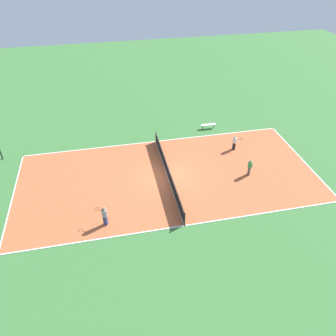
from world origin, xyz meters
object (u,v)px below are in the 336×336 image
at_px(tennis_ball_near_net, 181,179).
at_px(tennis_ball_far_baseline, 20,211).
at_px(tennis_ball_midcourt, 33,189).
at_px(tennis_net, 168,171).
at_px(player_far_white, 235,142).
at_px(player_far_green, 250,167).
at_px(player_baseline_gray, 104,215).
at_px(tennis_ball_right_alley, 57,207).
at_px(bench, 208,125).

bearing_deg(tennis_ball_near_net, tennis_ball_far_baseline, 95.97).
bearing_deg(tennis_ball_midcourt, tennis_net, -93.12).
height_order(player_far_white, player_far_green, player_far_green).
bearing_deg(player_baseline_gray, tennis_ball_near_net, -113.73).
xyz_separation_m(tennis_ball_midcourt, tennis_ball_far_baseline, (-2.41, 0.63, 0.00)).
relative_size(player_far_green, tennis_ball_near_net, 21.50).
xyz_separation_m(tennis_ball_far_baseline, tennis_ball_right_alley, (-0.08, -2.56, 0.00)).
bearing_deg(tennis_net, tennis_ball_midcourt, 86.88).
xyz_separation_m(tennis_ball_midcourt, tennis_ball_right_alley, (-2.49, -1.93, 0.00)).
distance_m(bench, tennis_ball_near_net, 8.85).
height_order(tennis_net, tennis_ball_right_alley, tennis_net).
bearing_deg(tennis_net, bench, -39.06).
bearing_deg(player_far_white, tennis_net, -143.45).
bearing_deg(tennis_ball_midcourt, tennis_ball_right_alley, -142.27).
bearing_deg(tennis_net, tennis_ball_near_net, -119.06).
bearing_deg(player_baseline_gray, tennis_ball_midcourt, -7.34).
bearing_deg(tennis_ball_right_alley, tennis_net, -77.65).
height_order(player_far_white, player_baseline_gray, player_baseline_gray).
bearing_deg(player_baseline_gray, player_far_green, -129.58).
xyz_separation_m(bench, tennis_ball_midcourt, (-6.38, 16.30, -0.33)).
distance_m(player_baseline_gray, tennis_ball_right_alley, 4.28).
distance_m(tennis_net, tennis_ball_far_baseline, 11.44).
height_order(player_baseline_gray, tennis_ball_midcourt, player_baseline_gray).
bearing_deg(tennis_ball_midcourt, tennis_ball_far_baseline, 165.36).
xyz_separation_m(tennis_net, bench, (6.96, -5.65, -0.19)).
xyz_separation_m(tennis_net, tennis_ball_far_baseline, (-1.83, 11.28, -0.52)).
height_order(player_far_green, player_baseline_gray, player_baseline_gray).
bearing_deg(bench, player_baseline_gray, 45.88).
distance_m(tennis_net, player_baseline_gray, 6.85).
distance_m(bench, tennis_ball_right_alley, 16.90).
height_order(tennis_net, tennis_ball_far_baseline, tennis_net).
height_order(player_far_green, tennis_ball_far_baseline, player_far_green).
bearing_deg(tennis_ball_far_baseline, tennis_ball_midcourt, -14.64).
distance_m(player_far_white, tennis_ball_right_alley, 16.20).
bearing_deg(tennis_ball_near_net, player_far_green, -95.65).
relative_size(player_far_white, player_baseline_gray, 0.89).
bearing_deg(tennis_ball_far_baseline, player_far_white, -75.73).
height_order(tennis_net, player_far_green, player_far_green).
height_order(bench, tennis_ball_far_baseline, bench).
bearing_deg(tennis_ball_right_alley, tennis_ball_midcourt, 37.73).
bearing_deg(bench, tennis_ball_near_net, 58.13).
bearing_deg(tennis_net, tennis_ball_right_alley, 102.35).
height_order(player_far_green, tennis_ball_midcourt, player_far_green).
height_order(tennis_ball_near_net, tennis_ball_right_alley, same).
bearing_deg(player_baseline_gray, tennis_ball_right_alley, -0.06).
bearing_deg(tennis_ball_near_net, player_baseline_gray, 121.06).
bearing_deg(bench, tennis_ball_right_alley, 31.69).
xyz_separation_m(player_far_white, tennis_ball_right_alley, (-4.67, 15.49, -0.76)).
relative_size(bench, player_far_green, 1.03).
relative_size(tennis_ball_midcourt, tennis_ball_right_alley, 1.00).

